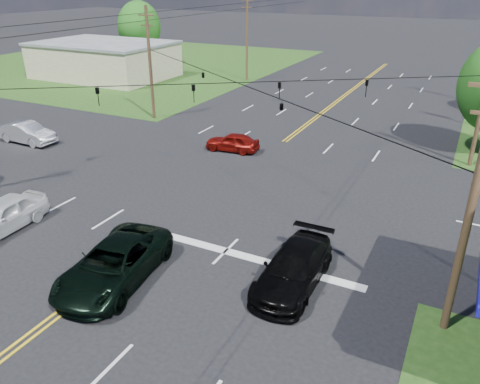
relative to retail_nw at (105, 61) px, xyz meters
The scene contains 15 objects.
ground 37.26m from the retail_nw, 36.25° to the right, with size 280.00×280.00×0.00m, color black.
grass_nw 11.36m from the retail_nw, 116.57° to the left, with size 46.00×48.00×0.03m, color #204215.
stop_bar 46.14m from the retail_nw, 40.60° to the right, with size 10.00×0.50×0.02m, color silver.
retail_nw is the anchor object (origin of this frame).
pole_se 53.09m from the retail_nw, 35.79° to the right, with size 1.60×0.28×9.50m.
pole_nw 21.60m from the retail_nw, 37.41° to the right, with size 1.60×0.28×9.50m.
pole_left_far 18.30m from the retail_nw, 19.44° to the left, with size 1.60×0.28×10.00m.
span_wire_signals 37.42m from the retail_nw, 36.25° to the right, with size 26.00×18.00×1.13m.
power_lines 38.98m from the retail_nw, 38.66° to the right, with size 26.04×100.00×0.64m.
tree_far_l 10.69m from the retail_nw, 101.31° to the left, with size 6.08×6.08×8.72m.
pickup_dkgreen 45.75m from the retail_nw, 48.17° to the right, with size 2.78×6.03×1.68m, color black.
suv_black 48.42m from the retail_nw, 39.82° to the right, with size 2.18×5.37×1.56m, color black.
pickup_white 40.19m from the retail_nw, 55.70° to the right, with size 1.92×4.78×1.63m, color silver.
sedan_silver 26.21m from the retail_nw, 61.44° to the right, with size 1.66×4.77×1.57m, color #BBBBC1.
sedan_red 32.55m from the retail_nw, 32.73° to the right, with size 1.57×3.91×1.33m, color maroon.
Camera 1 is at (12.42, -12.22, 11.52)m, focal length 35.00 mm.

